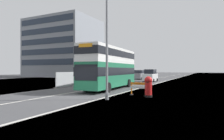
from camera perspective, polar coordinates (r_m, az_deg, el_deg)
ground at (r=15.82m, az=-9.28°, el=-8.21°), size 140.00×280.00×0.10m
double_decker_bus at (r=22.46m, az=-0.51°, el=0.81°), size 3.28×11.43×4.72m
lamppost_foreground at (r=14.56m, az=-1.51°, el=7.24°), size 0.29×0.70×8.57m
red_pillar_postbox at (r=16.08m, az=10.64°, el=-4.56°), size 0.64×0.64×1.70m
roadworks_barrier at (r=17.04m, az=7.81°, el=-5.08°), size 1.53×0.57×1.13m
construction_site_fence at (r=33.51m, az=-2.26°, el=-2.08°), size 0.44×24.00×1.98m
car_oncoming_near at (r=36.87m, az=11.22°, el=-1.70°), size 2.05×4.26×2.28m
car_receding_mid at (r=44.84m, az=8.08°, el=-1.46°), size 2.07×4.13×2.11m
bare_tree_far_verge_near at (r=44.10m, az=-5.93°, el=-0.09°), size 2.29×2.54×3.94m
bare_tree_far_verge_mid at (r=50.76m, az=-2.36°, el=0.11°), size 3.12×2.51×4.56m
bare_tree_far_verge_far at (r=63.17m, az=3.98°, el=0.54°), size 3.14×2.23×5.19m
backdrop_office_block at (r=65.00m, az=-13.95°, el=6.15°), size 21.11×15.95×18.08m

